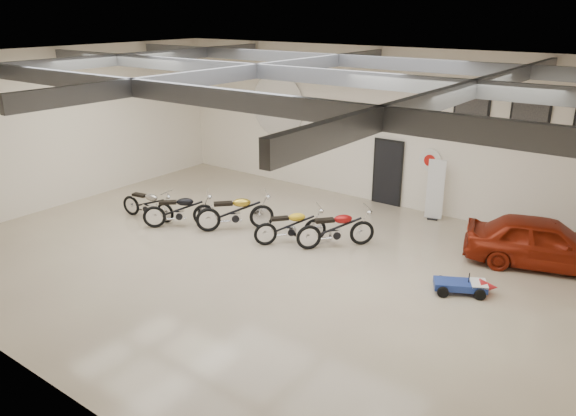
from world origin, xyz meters
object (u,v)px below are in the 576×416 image
Objects in this scene: banner_stand at (435,190)px; motorcycle_yellow at (290,225)px; motorcycle_silver at (147,203)px; motorcycle_red at (336,228)px; go_kart at (466,283)px; vintage_car at (544,242)px; motorcycle_gold at (235,211)px; motorcycle_black at (179,210)px.

banner_stand is 0.95× the size of motorcycle_yellow.
motorcycle_silver is 0.97× the size of motorcycle_yellow.
motorcycle_silver is at bearing 146.41° from motorcycle_red.
vintage_car reaches higher than go_kart.
motorcycle_gold is (-4.27, -4.25, -0.36)m from banner_stand.
motorcycle_red is (1.14, 0.50, 0.04)m from motorcycle_yellow.
go_kart is at bearing -35.97° from motorcycle_black.
motorcycle_red is 3.79m from go_kart.
motorcycle_red is (3.00, 0.68, -0.02)m from motorcycle_gold.
banner_stand is 7.66m from motorcycle_black.
motorcycle_yellow reaches higher than go_kart.
motorcycle_red reaches higher than motorcycle_yellow.
go_kart is (6.75, 0.21, -0.32)m from motorcycle_gold.
motorcycle_black is (1.28, 0.11, 0.04)m from motorcycle_silver.
vintage_car is (7.75, 2.75, 0.06)m from motorcycle_gold.
motorcycle_gold reaches higher than motorcycle_black.
motorcycle_yellow reaches higher than motorcycle_silver.
motorcycle_black is 9.89m from vintage_car.
go_kart is (2.49, -4.04, -0.68)m from banner_stand.
motorcycle_silver is 5.97m from motorcycle_red.
motorcycle_gold reaches higher than go_kart.
motorcycle_yellow is at bearing 154.59° from motorcycle_red.
motorcycle_silver is 0.87× the size of motorcycle_gold.
vintage_car is at bearing 10.68° from motorcycle_silver.
motorcycle_red reaches higher than go_kart.
vintage_car reaches higher than motorcycle_red.
motorcycle_red is (4.48, 1.48, 0.01)m from motorcycle_black.
motorcycle_yellow is 6.43m from vintage_car.
banner_stand reaches higher than motorcycle_red.
motorcycle_red is 1.50× the size of go_kart.
motorcycle_red is at bearing 145.02° from go_kart.
banner_stand is 4.75m from motorcycle_yellow.
vintage_car is (3.48, -1.50, -0.30)m from banner_stand.
banner_stand is at bearing -1.77° from motorcycle_gold.
banner_stand reaches higher than go_kart.
motorcycle_silver is at bearing 92.31° from vintage_car.
go_kart is 2.75m from vintage_car.
motorcycle_red is (-1.27, -3.57, -0.39)m from banner_stand.
banner_stand is 8.72m from motorcycle_silver.
motorcycle_gold is 1.11× the size of motorcycle_yellow.
motorcycle_silver is at bearing 151.58° from motorcycle_gold.
go_kart is 0.38× the size of vintage_car.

